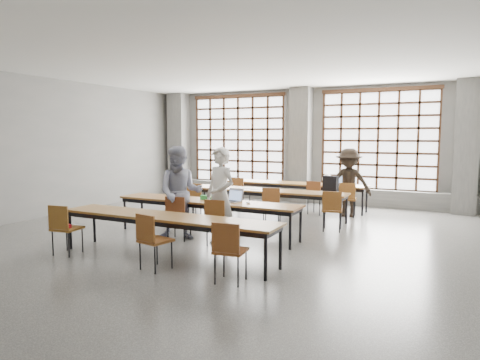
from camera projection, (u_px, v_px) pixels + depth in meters
The scene contains 39 objects.
floor at pixel (217, 237), 8.64m from camera, with size 11.00×11.00×0.00m, color #4C4B49.
ceiling at pixel (216, 61), 8.28m from camera, with size 11.00×11.00×0.00m, color silver.
wall_back at pixel (304, 145), 13.36m from camera, with size 10.00×10.00×0.00m, color slate.
wall_left at pixel (43, 148), 10.68m from camera, with size 11.00×11.00×0.00m, color slate.
column_left at pixel (179, 144), 15.10m from camera, with size 0.60×0.55×3.50m, color #50504E.
column_mid at pixel (301, 145), 13.11m from camera, with size 0.60×0.55×3.50m, color #50504E.
column_right at pixel (466, 147), 11.11m from camera, with size 0.60×0.55×3.50m, color #50504E.
window_left at pixel (238, 140), 14.27m from camera, with size 3.32×0.12×3.00m.
window_right at pixel (378, 141), 12.27m from camera, with size 3.32×0.12×3.00m.
sill_ledge at pixel (301, 193), 13.34m from camera, with size 9.80×0.35×0.50m, color #50504E.
desk_row_a at pixel (295, 185), 11.99m from camera, with size 4.00×0.70×0.73m.
desk_row_b at pixel (265, 192), 10.48m from camera, with size 4.00×0.70×0.73m.
desk_row_c at pixel (207, 203), 8.76m from camera, with size 4.00×0.70×0.73m.
desk_row_d at pixel (166, 219), 7.11m from camera, with size 4.00×0.70×0.73m.
chair_back_left at pixel (240, 189), 12.07m from camera, with size 0.47×0.48×0.88m.
chair_back_mid at pixel (316, 194), 11.09m from camera, with size 0.49×0.49×0.88m.
chair_back_right at pixel (347, 196), 10.73m from camera, with size 0.47×0.47×0.88m.
chair_mid_left at pixel (197, 197), 10.64m from camera, with size 0.44×0.44×0.88m.
chair_mid_centre at pixel (272, 202), 9.75m from camera, with size 0.51×0.52×0.88m.
chair_mid_right at pixel (332, 207), 9.13m from camera, with size 0.49×0.50×0.88m.
chair_front_left at pixel (178, 213), 8.35m from camera, with size 0.50×0.50×0.88m.
chair_front_right at pixel (217, 217), 7.95m from camera, with size 0.45×0.46×0.88m.
chair_near_left at pixel (64, 225), 7.31m from camera, with size 0.47×0.47×0.88m.
chair_near_mid at pixel (152, 236), 6.48m from camera, with size 0.49×0.50×0.88m.
chair_near_right at pixel (229, 246), 5.89m from camera, with size 0.47×0.47×0.88m.
student_male at pixel (220, 196), 8.03m from camera, with size 0.67×0.44×1.84m, color silver.
student_female at pixel (180, 193), 8.43m from camera, with size 0.90×0.70×1.85m, color navy.
student_back at pixel (349, 183), 10.81m from camera, with size 1.12×0.64×1.73m, color black.
laptop_front at pixel (233, 198), 8.60m from camera, with size 0.42×0.37×0.26m.
laptop_back at pixel (344, 183), 11.48m from camera, with size 0.40×0.36×0.26m.
mouse at pixel (248, 203), 8.32m from camera, with size 0.10×0.06×0.04m, color white.
green_box at pixel (206, 197), 8.85m from camera, with size 0.25×0.09×0.09m, color green.
phone at pixel (212, 201), 8.59m from camera, with size 0.13×0.06×0.01m, color black.
paper_sheet_a at pixel (244, 188), 10.79m from camera, with size 0.30×0.21×0.00m, color white.
paper_sheet_b at pixel (254, 189), 10.56m from camera, with size 0.30×0.21×0.00m, color white.
paper_sheet_c at pixel (269, 190), 10.43m from camera, with size 0.30×0.21×0.00m, color silver.
backpack at pixel (331, 185), 9.79m from camera, with size 0.32×0.20×0.40m, color black.
plastic_bag at pixel (327, 179), 11.61m from camera, with size 0.26×0.21×0.29m, color white.
red_pouch at pixel (67, 226), 7.39m from camera, with size 0.20×0.08×0.06m, color #A6141E.
Camera 1 is at (4.19, -7.38, 2.06)m, focal length 32.00 mm.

